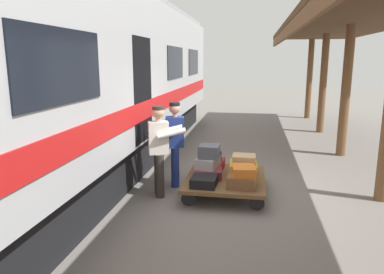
% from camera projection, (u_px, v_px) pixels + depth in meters
% --- Properties ---
extents(ground_plane, '(60.00, 60.00, 0.00)m').
position_uv_depth(ground_plane, '(246.00, 192.00, 7.08)').
color(ground_plane, slate).
extents(train_car, '(3.02, 16.99, 4.00)m').
position_uv_depth(train_car, '(71.00, 84.00, 7.23)').
color(train_car, '#B7BABF').
rests_on(train_car, ground_plane).
extents(luggage_cart, '(1.49, 1.80, 0.33)m').
position_uv_depth(luggage_cart, '(225.00, 179.00, 6.96)').
color(luggage_cart, brown).
rests_on(luggage_cart, ground_plane).
extents(suitcase_black_hardshell, '(0.46, 0.62, 0.17)m').
position_uv_depth(suitcase_black_hardshell, '(205.00, 180.00, 6.51)').
color(suitcase_black_hardshell, black).
rests_on(suitcase_black_hardshell, luggage_cart).
extents(suitcase_red_plastic, '(0.54, 0.60, 0.18)m').
position_uv_depth(suitcase_red_plastic, '(211.00, 164.00, 7.47)').
color(suitcase_red_plastic, '#AD231E').
rests_on(suitcase_red_plastic, luggage_cart).
extents(suitcase_maroon_trunk, '(0.38, 0.50, 0.21)m').
position_uv_depth(suitcase_maroon_trunk, '(244.00, 165.00, 7.36)').
color(suitcase_maroon_trunk, maroon).
rests_on(suitcase_maroon_trunk, luggage_cart).
extents(suitcase_brown_leather, '(0.54, 0.51, 0.21)m').
position_uv_depth(suitcase_brown_leather, '(242.00, 181.00, 6.40)').
color(suitcase_brown_leather, brown).
rests_on(suitcase_brown_leather, luggage_cart).
extents(suitcase_yellow_case, '(0.53, 0.60, 0.30)m').
position_uv_depth(suitcase_yellow_case, '(243.00, 170.00, 6.87)').
color(suitcase_yellow_case, gold).
rests_on(suitcase_yellow_case, luggage_cart).
extents(suitcase_burgundy_valise, '(0.58, 0.67, 0.17)m').
position_uv_depth(suitcase_burgundy_valise, '(208.00, 172.00, 6.99)').
color(suitcase_burgundy_valise, maroon).
rests_on(suitcase_burgundy_valise, luggage_cart).
extents(suitcase_gray_aluminum, '(0.46, 0.60, 0.20)m').
position_uv_depth(suitcase_gray_aluminum, '(208.00, 162.00, 6.98)').
color(suitcase_gray_aluminum, '#9EA0A5').
rests_on(suitcase_gray_aluminum, suitcase_burgundy_valise).
extents(suitcase_tan_vintage, '(0.43, 0.39, 0.15)m').
position_uv_depth(suitcase_tan_vintage, '(244.00, 159.00, 6.81)').
color(suitcase_tan_vintage, tan).
rests_on(suitcase_tan_vintage, suitcase_yellow_case).
extents(suitcase_navy_fabric, '(0.48, 0.61, 0.24)m').
position_uv_depth(suitcase_navy_fabric, '(211.00, 154.00, 7.45)').
color(suitcase_navy_fabric, navy).
rests_on(suitcase_navy_fabric, suitcase_red_plastic).
extents(suitcase_orange_carryall, '(0.45, 0.51, 0.16)m').
position_uv_depth(suitcase_orange_carryall, '(244.00, 170.00, 6.40)').
color(suitcase_orange_carryall, '#CC6B23').
rests_on(suitcase_orange_carryall, suitcase_brown_leather).
extents(suitcase_slate_roller, '(0.39, 0.40, 0.24)m').
position_uv_depth(suitcase_slate_roller, '(209.00, 151.00, 6.92)').
color(suitcase_slate_roller, '#4C515B').
rests_on(suitcase_slate_roller, suitcase_gray_aluminum).
extents(porter_in_overalls, '(0.71, 0.51, 1.70)m').
position_uv_depth(porter_in_overalls, '(174.00, 141.00, 7.28)').
color(porter_in_overalls, navy).
rests_on(porter_in_overalls, ground_plane).
extents(porter_by_door, '(0.74, 0.59, 1.70)m').
position_uv_depth(porter_by_door, '(160.00, 148.00, 6.72)').
color(porter_by_door, '#332D28').
rests_on(porter_by_door, ground_plane).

